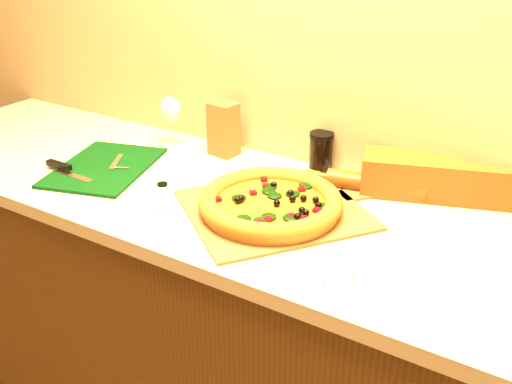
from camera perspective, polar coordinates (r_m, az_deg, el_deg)
name	(u,v)px	position (r m, az deg, el deg)	size (l,w,h in m)	color
cabinet	(280,346)	(1.79, 2.37, -15.18)	(2.80, 0.65, 0.86)	#4B2D10
countertop	(283,216)	(1.53, 2.67, -2.44)	(2.84, 0.68, 0.04)	beige
pizza_peel	(280,208)	(1.52, 2.46, -1.64)	(0.59, 0.62, 0.01)	brown
pizza	(271,203)	(1.49, 1.46, -1.08)	(0.38, 0.38, 0.05)	#B27F2C
cutting_board	(103,167)	(1.83, -15.05, 2.42)	(0.36, 0.43, 0.03)	black
bottle_cap	(162,184)	(1.68, -9.34, 0.76)	(0.03, 0.03, 0.01)	black
rolling_pin	(376,184)	(1.64, 11.91, 0.75)	(0.40, 0.11, 0.06)	#5E3310
bread_bag	(436,177)	(1.66, 17.53, 1.43)	(0.40, 0.13, 0.11)	#672C13
wine_glass	(171,112)	(1.93, -8.54, 7.95)	(0.07, 0.07, 0.17)	silver
paper_bag	(224,129)	(1.85, -3.25, 6.30)	(0.09, 0.07, 0.17)	brown
dark_jar	(321,151)	(1.75, 6.52, 4.08)	(0.07, 0.07, 0.12)	black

